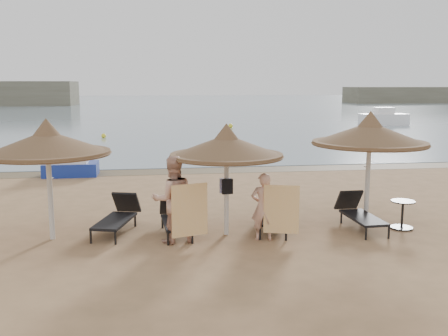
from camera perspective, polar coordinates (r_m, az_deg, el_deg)
The scene contains 22 objects.
ground at distance 11.38m, azimuth 0.11°, elevation -8.36°, with size 160.00×160.00×0.00m, color #A57B52.
sea at distance 90.81m, azimuth -6.96°, elevation 7.28°, with size 200.00×140.00×0.03m, color slate.
wet_sand_strip at distance 20.48m, azimuth -3.54°, elevation -0.30°, with size 200.00×1.60×0.01m, color brown.
far_shore at distance 91.64m, azimuth -23.04°, elevation 8.43°, with size 150.00×54.80×12.00m.
palapa_left at distance 11.75m, azimuth -19.56°, elevation 2.67°, with size 2.79×2.79×2.77m.
palapa_center at distance 11.44m, azimuth 0.28°, elevation 2.47°, with size 2.65×2.65×2.63m.
palapa_right at distance 12.96m, azimuth 16.32°, elevation 3.73°, with size 2.88×2.88×2.85m.
lounger_far_left at distance 12.32m, azimuth -11.99°, elevation -5.33°, with size 1.11×1.99×0.85m.
lounger_near_left at distance 12.02m, azimuth -5.62°, elevation -5.63°, with size 0.73×1.84×0.81m.
lounger_near_right at distance 12.41m, azimuth 5.63°, elevation -4.98°, with size 1.09×2.06×0.88m.
lounger_far_right at distance 12.80m, azimuth 15.14°, elevation -4.93°, with size 0.69×1.88×0.83m.
side_table at distance 13.01m, azimuth 19.70°, elevation -5.13°, with size 0.58×0.58×0.70m.
person_left at distance 11.11m, azimuth -5.89°, elevation -2.81°, with size 1.04×0.68×2.26m, color tan.
person_right at distance 11.28m, azimuth 4.54°, elevation -3.82°, with size 0.82×0.54×1.79m, color tan.
towel_left at distance 10.86m, azimuth -3.94°, elevation -4.85°, with size 0.80×0.26×1.16m.
towel_right at distance 11.16m, azimuth 6.57°, elevation -4.73°, with size 0.76×0.23×1.10m.
bag_patterned at distance 11.77m, azimuth 0.15°, elevation -2.02°, with size 0.28×0.11×0.35m.
bag_dark at distance 11.43m, azimuth 0.39°, elevation -2.12°, with size 0.25×0.10×0.35m.
pedal_boat at distance 20.20m, azimuth -17.16°, elevation 0.15°, with size 2.03×1.21×0.94m.
buoy_left at distance 33.74m, azimuth -13.59°, elevation 3.60°, with size 0.32×0.32×0.32m, color yellow.
buoy_mid at distance 40.41m, azimuth 0.75°, elevation 4.84°, with size 0.37×0.37×0.37m, color yellow.
buoy_right at distance 35.77m, azimuth 15.21°, elevation 3.91°, with size 0.39×0.39×0.39m, color yellow.
Camera 1 is at (-1.50, -10.73, 3.50)m, focal length 40.00 mm.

